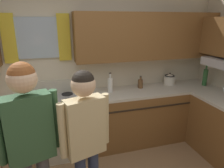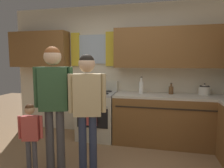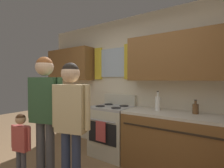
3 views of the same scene
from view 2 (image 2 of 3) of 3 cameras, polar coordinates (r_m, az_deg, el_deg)
back_wall_unit at (r=3.99m, az=2.91°, el=6.28°), size 4.60×0.42×2.60m
kitchen_counter_run at (r=3.56m, az=23.86°, el=-11.16°), size 2.31×1.85×0.90m
stove_oven at (r=3.97m, az=-4.18°, el=-8.57°), size 0.70×0.67×1.10m
bottle_squat_brown at (r=3.81m, az=16.45°, el=-1.62°), size 0.08×0.08×0.21m
bottle_milk_white at (r=3.76m, az=8.31°, el=-0.87°), size 0.08×0.08×0.31m
stovetop_kettle at (r=3.94m, az=24.85°, el=-1.44°), size 0.27×0.20×0.21m
adult_holding_child at (r=2.81m, az=-16.27°, el=-2.60°), size 0.50×0.27×1.69m
adult_in_plaid at (r=2.65m, az=-7.06°, el=-4.37°), size 0.48×0.25×1.59m
small_child at (r=2.89m, az=-22.17°, el=-12.17°), size 0.31×0.14×0.95m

